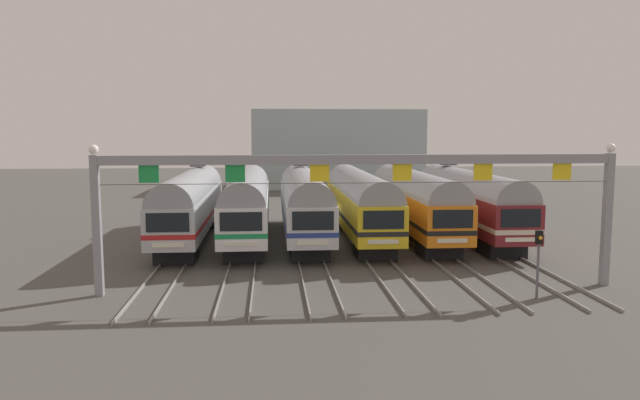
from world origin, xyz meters
The scene contains 11 objects.
ground_plane centered at (0.00, 0.00, 0.00)m, with size 160.00×160.00×0.00m, color #4C4944.
track_bed centered at (0.00, 17.00, 0.07)m, with size 21.00×70.00×0.15m.
commuter_train_stainless centered at (-9.75, 0.00, 2.69)m, with size 2.88×18.06×5.05m.
commuter_train_white centered at (-5.85, -0.01, 2.69)m, with size 2.88×18.06×4.77m.
commuter_train_silver centered at (-1.95, 0.00, 2.69)m, with size 2.88×18.06×5.05m.
commuter_train_yellow centered at (1.95, -0.01, 2.69)m, with size 2.88×18.06×4.77m.
commuter_train_orange centered at (5.85, 0.00, 2.69)m, with size 2.88×18.06×5.05m.
commuter_train_maroon centered at (9.75, 0.00, 2.69)m, with size 2.88×18.06×5.05m.
catenary_gantry centered at (0.00, -13.50, 5.33)m, with size 24.74×0.44×6.97m.
yard_signal_mast centered at (7.80, -15.56, 2.20)m, with size 0.28×0.35×3.17m.
maintenance_building centered at (4.51, 38.97, 5.09)m, with size 22.23×10.00×10.18m, color #9EB2B7.
Camera 1 is at (-4.20, -41.21, 7.64)m, focal length 33.65 mm.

